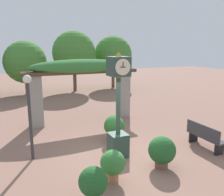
# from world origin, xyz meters

# --- Properties ---
(ground_plane) EXTENTS (60.00, 60.00, 0.00)m
(ground_plane) POSITION_xyz_m (0.00, 0.00, 0.00)
(ground_plane) COLOR #8E6656
(pedestal_clock) EXTENTS (0.60, 0.65, 3.44)m
(pedestal_clock) POSITION_xyz_m (-0.08, 0.07, 1.63)
(pedestal_clock) COLOR #2D473D
(pedestal_clock) RESTS_ON ground
(pergola) EXTENTS (5.55, 1.16, 3.03)m
(pergola) POSITION_xyz_m (0.00, 4.34, 2.28)
(pergola) COLOR gray
(pergola) RESTS_ON ground
(potted_plant_near_left) EXTENTS (0.83, 0.83, 0.97)m
(potted_plant_near_left) POSITION_xyz_m (0.81, -1.15, 0.53)
(potted_plant_near_left) COLOR brown
(potted_plant_near_left) RESTS_ON ground
(potted_plant_near_right) EXTENTS (0.68, 0.68, 0.88)m
(potted_plant_near_right) POSITION_xyz_m (-0.85, -1.25, 0.51)
(potted_plant_near_right) COLOR #B26B4C
(potted_plant_near_right) RESTS_ON ground
(potted_plant_far_left) EXTENTS (0.70, 0.70, 0.88)m
(potted_plant_far_left) POSITION_xyz_m (-1.63, -1.90, 0.49)
(potted_plant_far_left) COLOR gray
(potted_plant_far_left) RESTS_ON ground
(potted_plant_far_right) EXTENTS (0.80, 0.80, 1.03)m
(potted_plant_far_right) POSITION_xyz_m (0.33, 1.28, 0.58)
(potted_plant_far_right) COLOR gray
(potted_plant_far_right) RESTS_ON ground
(park_bench) EXTENTS (0.42, 1.55, 0.89)m
(park_bench) POSITION_xyz_m (3.05, -0.58, 0.44)
(park_bench) COLOR #38383D
(park_bench) RESTS_ON ground
(lamp_post) EXTENTS (0.26, 0.26, 2.75)m
(lamp_post) POSITION_xyz_m (-2.72, 0.99, 1.82)
(lamp_post) COLOR #333338
(lamp_post) RESTS_ON ground
(tree_line) EXTENTS (14.83, 4.22, 4.91)m
(tree_line) POSITION_xyz_m (-0.43, 12.96, 2.77)
(tree_line) COLOR brown
(tree_line) RESTS_ON ground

